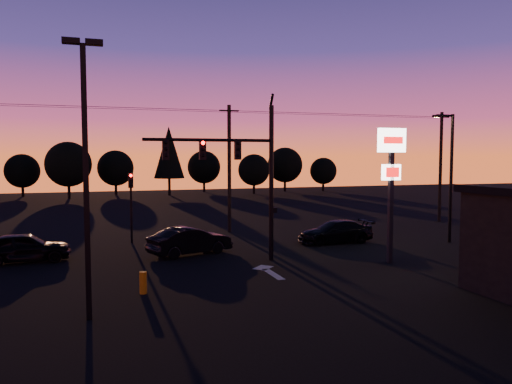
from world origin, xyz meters
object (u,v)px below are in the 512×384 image
parking_lot_light (85,160)px  car_right (335,232)px  pylon_sign (391,166)px  secondary_signal (131,197)px  car_left (24,247)px  traffic_signal_mast (242,165)px  bollard (143,283)px  car_mid (190,241)px  streetlight (450,172)px

parking_lot_light → car_right: parking_lot_light is taller
parking_lot_light → pylon_sign: (14.50, 4.50, -0.36)m
secondary_signal → car_left: 7.24m
traffic_signal_mast → parking_lot_light: (-7.40, -6.99, 0.33)m
bollard → traffic_signal_mast: bearing=39.2°
traffic_signal_mast → car_mid: (-2.12, 2.78, -4.17)m
secondary_signal → car_left: secondary_signal is taller
secondary_signal → car_right: size_ratio=0.91×
traffic_signal_mast → parking_lot_light: bearing=-136.6°
secondary_signal → car_mid: 5.86m
parking_lot_light → pylon_sign: bearing=17.2°
secondary_signal → car_right: 12.88m
parking_lot_light → traffic_signal_mast: bearing=43.4°
secondary_signal → streetlight: bearing=-17.6°
pylon_sign → parking_lot_light: bearing=-162.8°
bollard → car_right: bearing=32.6°
traffic_signal_mast → pylon_sign: traffic_signal_mast is taller
pylon_sign → car_right: 7.44m
parking_lot_light → car_right: size_ratio=1.91×
secondary_signal → car_mid: size_ratio=0.94×
car_mid → car_right: size_ratio=0.97×
streetlight → car_mid: streetlight is taller
streetlight → car_right: size_ratio=1.67×
streetlight → bollard: (-19.39, -5.91, -3.98)m
secondary_signal → parking_lot_light: (-2.50, -14.49, 2.41)m
secondary_signal → streetlight: streetlight is taller
car_left → car_right: 17.76m
parking_lot_light → bollard: bearing=52.1°
secondary_signal → car_mid: bearing=-59.5°
traffic_signal_mast → streetlight: (14.01, 1.51, -0.52)m
secondary_signal → parking_lot_light: 14.90m
car_mid → car_right: (9.32, 0.85, -0.07)m
pylon_sign → bollard: size_ratio=7.78×
streetlight → bollard: 20.66m
car_left → car_right: bearing=-92.6°
car_right → car_left: bearing=-89.7°
secondary_signal → bollard: size_ratio=4.98×
parking_lot_light → pylon_sign: parking_lot_light is taller
traffic_signal_mast → bollard: (-5.39, -4.40, -4.50)m
bollard → car_left: (-5.17, 7.89, 0.33)m
pylon_sign → car_right: pylon_sign is taller
secondary_signal → car_left: (-5.66, -4.01, -2.10)m
parking_lot_light → streetlight: size_ratio=1.14×
bollard → car_left: size_ratio=0.19×
traffic_signal_mast → parking_lot_light: 10.19m
car_left → car_mid: (8.43, -0.71, -0.00)m
traffic_signal_mast → secondary_signal: 9.19m
streetlight → parking_lot_light: bearing=-158.3°
car_mid → streetlight: bearing=-113.6°
parking_lot_light → car_right: (14.60, 10.63, -4.58)m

